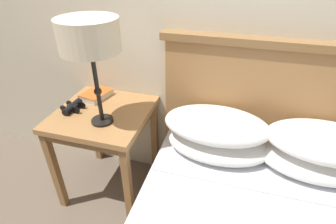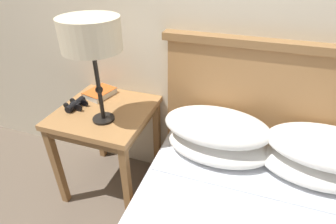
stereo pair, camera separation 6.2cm
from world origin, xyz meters
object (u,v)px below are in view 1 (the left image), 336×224
table_lamp (89,38)px  nightstand (104,123)px  binoculars_pair (73,107)px  book_on_nightstand (96,94)px

table_lamp → nightstand: bearing=118.6°
nightstand → binoculars_pair: bearing=-169.1°
nightstand → book_on_nightstand: 0.23m
table_lamp → book_on_nightstand: (-0.18, 0.26, -0.48)m
book_on_nightstand → binoculars_pair: binoculars_pair is taller
nightstand → binoculars_pair: binoculars_pair is taller
nightstand → table_lamp: size_ratio=1.12×
table_lamp → book_on_nightstand: size_ratio=2.63×
table_lamp → book_on_nightstand: bearing=125.1°
nightstand → table_lamp: bearing=-61.4°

